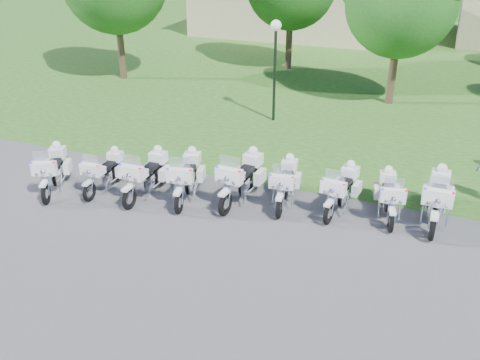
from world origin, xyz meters
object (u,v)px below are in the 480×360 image
(motorcycle_2, at_px, (146,174))
(motorcycle_4, at_px, (242,177))
(motorcycle_6, at_px, (341,189))
(motorcycle_3, at_px, (187,176))
(motorcycle_7, at_px, (389,195))
(motorcycle_1, at_px, (105,171))
(motorcycle_8, at_px, (437,198))
(motorcycle_5, at_px, (285,182))
(lamp_post, at_px, (275,46))
(motorcycle_0, at_px, (53,169))

(motorcycle_2, height_order, motorcycle_4, motorcycle_4)
(motorcycle_4, height_order, motorcycle_6, motorcycle_4)
(motorcycle_2, height_order, motorcycle_3, motorcycle_3)
(motorcycle_3, xyz_separation_m, motorcycle_6, (4.60, 0.94, -0.04))
(motorcycle_2, xyz_separation_m, motorcycle_7, (7.22, 1.39, -0.05))
(motorcycle_3, bearing_deg, motorcycle_1, -3.68)
(motorcycle_8, bearing_deg, motorcycle_3, 10.26)
(motorcycle_7, bearing_deg, motorcycle_4, -3.99)
(motorcycle_1, xyz_separation_m, motorcycle_2, (1.45, 0.14, 0.08))
(motorcycle_5, bearing_deg, motorcycle_2, 7.04)
(motorcycle_5, relative_size, motorcycle_6, 1.00)
(motorcycle_1, bearing_deg, lamp_post, -112.25)
(motorcycle_7, height_order, lamp_post, lamp_post)
(motorcycle_2, bearing_deg, motorcycle_0, 15.06)
(motorcycle_6, relative_size, lamp_post, 0.56)
(motorcycle_1, height_order, motorcycle_7, motorcycle_7)
(motorcycle_0, relative_size, motorcycle_5, 0.96)
(motorcycle_2, bearing_deg, motorcycle_1, 6.14)
(motorcycle_0, bearing_deg, motorcycle_1, 178.00)
(motorcycle_2, bearing_deg, lamp_post, -100.46)
(motorcycle_2, relative_size, motorcycle_8, 0.94)
(motorcycle_1, bearing_deg, motorcycle_5, -169.63)
(motorcycle_2, relative_size, motorcycle_5, 1.05)
(motorcycle_4, bearing_deg, motorcycle_3, 20.69)
(motorcycle_3, xyz_separation_m, motorcycle_4, (1.63, 0.47, 0.04))
(motorcycle_4, bearing_deg, lamp_post, -75.00)
(motorcycle_1, height_order, motorcycle_3, motorcycle_3)
(motorcycle_3, distance_m, motorcycle_6, 4.70)
(motorcycle_3, distance_m, motorcycle_7, 6.06)
(motorcycle_1, bearing_deg, motorcycle_7, -171.69)
(motorcycle_6, height_order, motorcycle_7, motorcycle_6)
(motorcycle_5, height_order, motorcycle_6, same)
(motorcycle_0, distance_m, motorcycle_5, 7.38)
(motorcycle_8, bearing_deg, lamp_post, -42.19)
(motorcycle_3, distance_m, lamp_post, 8.06)
(motorcycle_0, relative_size, motorcycle_1, 1.04)
(motorcycle_2, distance_m, motorcycle_4, 2.98)
(motorcycle_4, relative_size, motorcycle_5, 1.12)
(motorcycle_5, bearing_deg, lamp_post, -76.57)
(motorcycle_5, distance_m, lamp_post, 7.78)
(motorcycle_3, xyz_separation_m, motorcycle_8, (7.27, 1.24, 0.03))
(motorcycle_0, xyz_separation_m, lamp_post, (4.55, 8.70, 2.50))
(motorcycle_8, bearing_deg, motorcycle_0, 11.81)
(motorcycle_2, distance_m, motorcycle_8, 8.66)
(motorcycle_6, height_order, motorcycle_8, motorcycle_8)
(motorcycle_0, distance_m, motorcycle_1, 1.63)
(motorcycle_2, distance_m, motorcycle_6, 5.99)
(motorcycle_1, xyz_separation_m, motorcycle_5, (5.64, 1.20, 0.05))
(motorcycle_1, distance_m, lamp_post, 9.01)
(motorcycle_0, distance_m, motorcycle_7, 10.40)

